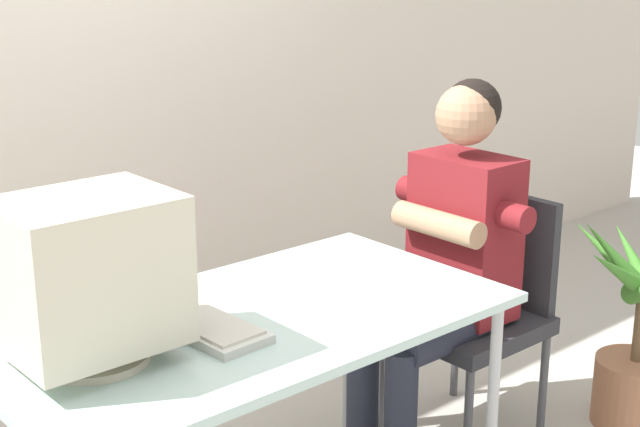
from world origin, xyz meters
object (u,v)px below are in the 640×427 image
Objects in this scene: keyboard at (200,323)px; office_chair at (478,303)px; desk at (251,334)px; person_seated at (445,257)px; crt_monitor at (91,274)px; potted_plant at (638,334)px.

office_chair is (1.19, 0.01, -0.26)m from keyboard.
desk is 3.36× the size of keyboard.
keyboard is 1.00m from person_seated.
office_chair is 0.67× the size of person_seated.
keyboard is at bearing 0.63° from crt_monitor.
crt_monitor reaches higher than office_chair.
keyboard is 1.74m from potted_plant.
office_chair is (1.49, 0.02, -0.47)m from crt_monitor.
office_chair is at bearing -0.00° from person_seated.
potted_plant is (0.47, -0.37, -0.13)m from office_chair.
desk is 0.16m from keyboard.
person_seated is at bearing 0.66° from crt_monitor.
potted_plant is (1.96, -0.36, -0.60)m from crt_monitor.
person_seated is 0.83m from potted_plant.
desk is at bearing -177.78° from office_chair.
keyboard is 0.53× the size of potted_plant.
office_chair is 0.61m from potted_plant.
potted_plant is (1.65, -0.36, -0.39)m from keyboard.
office_chair is 0.29m from person_seated.
potted_plant is at bearing -10.39° from crt_monitor.
person_seated is at bearing 150.24° from potted_plant.
crt_monitor is 0.37m from keyboard.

